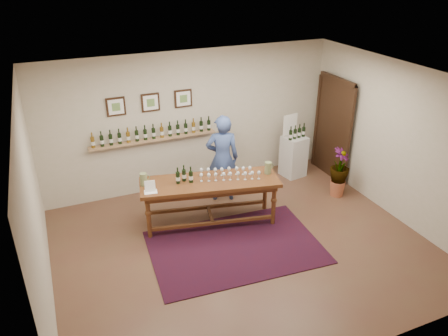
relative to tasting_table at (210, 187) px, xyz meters
name	(u,v)px	position (x,y,z in m)	size (l,w,h in m)	color
ground	(243,246)	(0.23, -0.90, -0.73)	(6.00, 6.00, 0.00)	brown
room_shell	(297,129)	(2.34, 0.96, 0.39)	(6.00, 6.00, 6.00)	beige
rug	(235,247)	(0.10, -0.88, -0.72)	(2.78, 1.86, 0.01)	#480C15
tasting_table	(210,187)	(0.00, 0.00, 0.00)	(2.52, 1.25, 0.86)	#4B2912
table_glasses	(226,173)	(0.31, -0.01, 0.21)	(1.17, 0.27, 0.16)	silver
table_bottles	(184,175)	(-0.42, 0.13, 0.27)	(0.26, 0.15, 0.28)	black
pitcher_left	(144,179)	(-1.09, 0.28, 0.24)	(0.14, 0.14, 0.22)	olive
pitcher_right	(268,168)	(1.06, -0.15, 0.24)	(0.14, 0.14, 0.22)	olive
menu_card	(150,186)	(-1.05, 0.02, 0.23)	(0.21, 0.15, 0.19)	white
display_pedestal	(293,156)	(2.37, 1.07, -0.28)	(0.45, 0.45, 0.90)	silver
pedestal_bottles	(297,132)	(2.37, 1.00, 0.31)	(0.28, 0.08, 0.28)	black
info_sign	(290,125)	(2.31, 1.19, 0.42)	(0.36, 0.02, 0.50)	white
potted_plant	(339,173)	(2.72, -0.08, -0.22)	(0.64, 0.64, 0.88)	#A95738
person	(222,158)	(0.55, 0.73, 0.15)	(0.64, 0.42, 1.75)	#3A4F89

